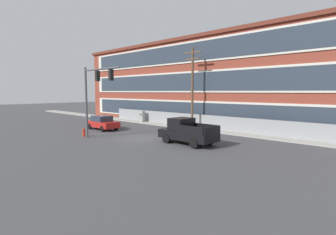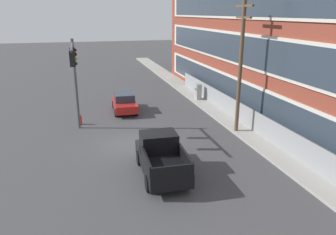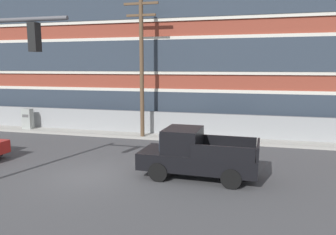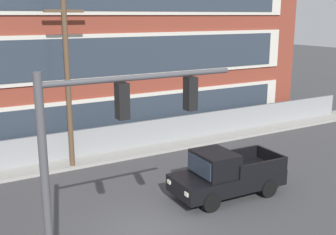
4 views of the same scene
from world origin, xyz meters
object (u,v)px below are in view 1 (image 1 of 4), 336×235
Objects in this scene: pickup_truck_black at (186,132)px; electrical_cabinet at (142,117)px; sedan_red at (102,123)px; utility_pole_near_corner at (192,85)px; fire_hydrant at (84,132)px; traffic_signal_mast at (94,88)px.

electrical_cabinet is at bearing 152.69° from pickup_truck_black.
sedan_red is 0.48× the size of utility_pole_near_corner.
sedan_red is 7.49m from electrical_cabinet.
electrical_cabinet is at bearing 111.36° from fire_hydrant.
fire_hydrant is at bearing -55.00° from sedan_red.
electrical_cabinet is (-1.70, 7.30, 0.02)m from sedan_red.
pickup_truck_black is 8.99m from utility_pole_near_corner.
fire_hydrant is (4.31, -11.02, -0.43)m from electrical_cabinet.
utility_pole_near_corner is 12.45m from fire_hydrant.
electrical_cabinet is (-8.98, 0.41, -4.12)m from utility_pole_near_corner.
utility_pole_near_corner is at bearing 66.20° from fire_hydrant.
fire_hydrant is at bearing -113.80° from utility_pole_near_corner.
utility_pole_near_corner reaches higher than electrical_cabinet.
pickup_truck_black is 1.17× the size of sedan_red.
utility_pole_near_corner is 5.53× the size of electrical_cabinet.
traffic_signal_mast is at bearing -2.16° from fire_hydrant.
traffic_signal_mast is 4.72m from fire_hydrant.
traffic_signal_mast reaches higher than pickup_truck_black.
sedan_red is 10.84m from utility_pole_near_corner.
electrical_cabinet reaches higher than fire_hydrant.
utility_pole_near_corner reaches higher than sedan_red.
pickup_truck_black is 6.45× the size of fire_hydrant.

